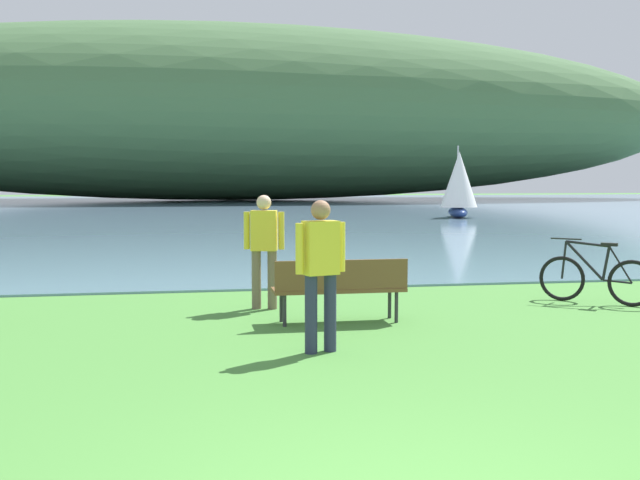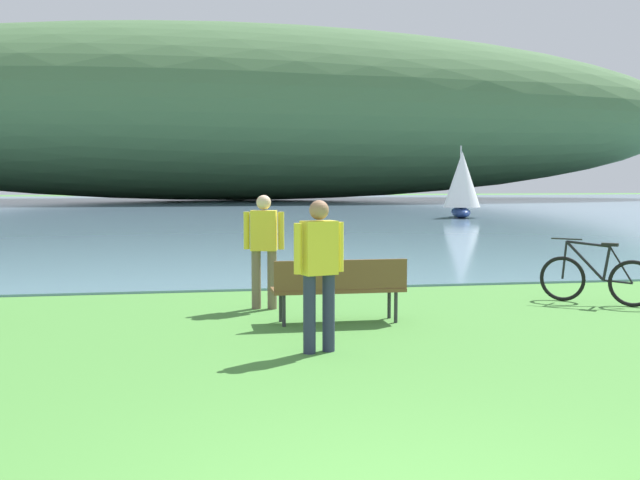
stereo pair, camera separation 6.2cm
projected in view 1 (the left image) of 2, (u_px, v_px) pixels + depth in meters
bay_water at (208, 208)px, 52.23m from camera, size 180.00×80.00×0.04m
distant_hillside at (231, 114)px, 71.00m from camera, size 94.07×28.00×16.46m
park_bench_near_camera at (340, 285)px, 9.96m from camera, size 1.80×0.50×0.88m
bicycle_beside_path at (596, 278)px, 11.57m from camera, size 1.36×1.23×1.01m
person_at_shoreline at (264, 244)px, 11.06m from camera, size 0.59×0.30×1.71m
person_on_the_grass at (321, 266)px, 8.24m from camera, size 0.59×0.32×1.71m
sailboat_nearest_to_shore at (459, 184)px, 37.41m from camera, size 2.20×3.23×3.66m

